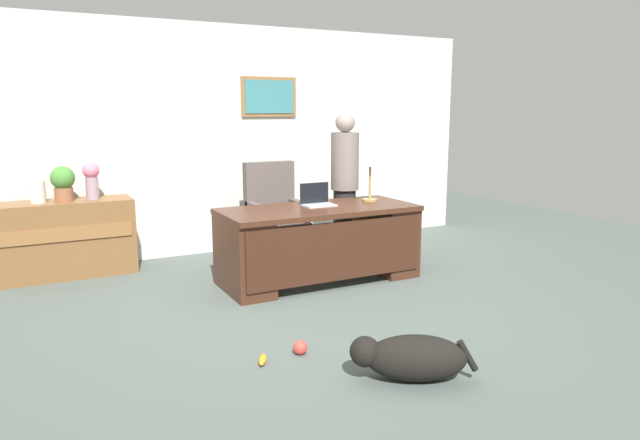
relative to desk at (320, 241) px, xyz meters
name	(u,v)px	position (x,y,z in m)	size (l,w,h in m)	color
ground_plane	(316,314)	(-0.49, -0.85, -0.42)	(12.00, 12.00, 0.00)	#4C5651
back_wall	(217,140)	(-0.48, 1.75, 0.94)	(7.00, 0.16, 2.70)	silver
desk	(320,241)	(0.00, 0.00, 0.00)	(1.97, 0.85, 0.76)	#422316
credenza	(64,239)	(-2.27, 1.40, -0.02)	(1.38, 0.50, 0.79)	brown
armchair	(275,217)	(-0.05, 1.03, 0.08)	(0.60, 0.59, 1.12)	#564C47
person_standing	(345,184)	(0.70, 0.72, 0.45)	(0.32, 0.32, 1.68)	#262323
dog_lying	(410,357)	(-0.51, -2.22, -0.26)	(0.75, 0.58, 0.30)	black
laptop	(317,200)	(0.04, 0.14, 0.40)	(0.32, 0.22, 0.22)	#B2B5BA
desk_lamp	(370,160)	(0.66, 0.13, 0.78)	(0.22, 0.22, 0.56)	#9E8447
vase_with_flowers	(91,178)	(-1.96, 1.40, 0.59)	(0.17, 0.17, 0.39)	#A08593
vase_empty	(38,192)	(-2.48, 1.40, 0.49)	(0.15, 0.15, 0.23)	silver
potted_plant	(63,182)	(-2.24, 1.40, 0.57)	(0.24, 0.24, 0.36)	brown
dog_toy_ball	(300,347)	(-0.96, -1.54, -0.36)	(0.10, 0.10, 0.10)	#E53F33
dog_toy_plush	(263,360)	(-1.26, -1.55, -0.39)	(0.17, 0.05, 0.05)	orange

